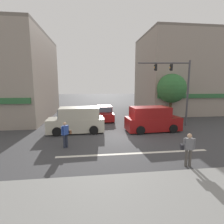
{
  "coord_description": "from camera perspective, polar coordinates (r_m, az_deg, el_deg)",
  "views": [
    {
      "loc": [
        -2.49,
        -12.98,
        4.02
      ],
      "look_at": [
        -0.64,
        2.0,
        1.6
      ],
      "focal_mm": 28.0,
      "sensor_mm": 36.0,
      "label": 1
    }
  ],
  "objects": [
    {
      "name": "ground_plane",
      "position": [
        13.81,
        3.69,
        -7.83
      ],
      "size": [
        120.0,
        120.0,
        0.0
      ],
      "primitive_type": "plane",
      "color": "#3D3D3F"
    },
    {
      "name": "lane_marking_stripe",
      "position": [
        10.59,
        7.29,
        -13.25
      ],
      "size": [
        9.0,
        0.24,
        0.01
      ],
      "primitive_type": "cube",
      "color": "silver",
      "rests_on": "ground"
    },
    {
      "name": "sidewalk_curb",
      "position": [
        6.46,
        19.88,
        -29.05
      ],
      "size": [
        40.0,
        5.0,
        0.16
      ],
      "primitive_type": "cube",
      "color": "gray",
      "rests_on": "ground"
    },
    {
      "name": "building_right_corner",
      "position": [
        28.06,
        22.27,
        11.28
      ],
      "size": [
        12.05,
        9.78,
        10.83
      ],
      "color": "gray",
      "rests_on": "ground"
    },
    {
      "name": "street_tree",
      "position": [
        21.57,
        18.84,
        7.27
      ],
      "size": [
        3.36,
        3.36,
        5.2
      ],
      "color": "#4C3823",
      "rests_on": "ground"
    },
    {
      "name": "utility_pole_near_left",
      "position": [
        18.31,
        -25.73,
        8.3
      ],
      "size": [
        1.4,
        0.22,
        7.79
      ],
      "color": "brown",
      "rests_on": "ground"
    },
    {
      "name": "utility_pole_far_right",
      "position": [
        24.69,
        20.58,
        9.55
      ],
      "size": [
        1.4,
        0.22,
        8.61
      ],
      "color": "brown",
      "rests_on": "ground"
    },
    {
      "name": "traffic_light_mast",
      "position": [
        17.81,
        20.76,
        9.03
      ],
      "size": [
        4.85,
        0.8,
        6.2
      ],
      "color": "#47474C",
      "rests_on": "ground"
    },
    {
      "name": "van_parked_curbside",
      "position": [
        15.39,
        12.88,
        -2.42
      ],
      "size": [
        4.7,
        2.25,
        2.11
      ],
      "color": "maroon",
      "rests_on": "ground"
    },
    {
      "name": "sedan_crossing_rightbound",
      "position": [
        19.78,
        -2.47,
        -0.53
      ],
      "size": [
        1.93,
        4.13,
        1.58
      ],
      "color": "maroon",
      "rests_on": "ground"
    },
    {
      "name": "van_approaching_near",
      "position": [
        14.9,
        -11.37,
        -2.74
      ],
      "size": [
        4.68,
        2.2,
        2.11
      ],
      "color": "#B7B29E",
      "rests_on": "ground"
    },
    {
      "name": "pedestrian_foreground_with_bag",
      "position": [
        9.43,
        23.65,
        -10.66
      ],
      "size": [
        0.67,
        0.41,
        1.67
      ],
      "color": "#4C4742",
      "rests_on": "ground"
    },
    {
      "name": "pedestrian_mid_crossing",
      "position": [
        11.51,
        -14.95,
        -6.66
      ],
      "size": [
        0.6,
        0.56,
        1.67
      ],
      "color": "#232838",
      "rests_on": "ground"
    }
  ]
}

